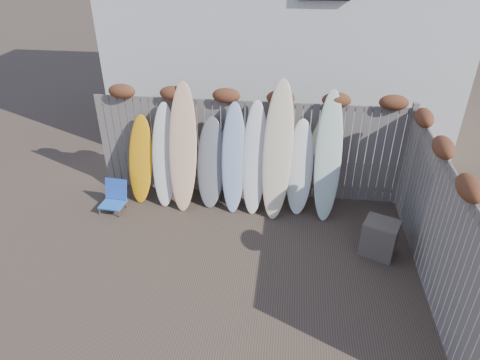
# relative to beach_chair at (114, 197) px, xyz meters

# --- Properties ---
(ground) EXTENTS (80.00, 80.00, 0.00)m
(ground) POSITION_rel_beach_chair_xyz_m (2.49, -1.49, -0.27)
(ground) COLOR #493A2D
(back_fence) EXTENTS (6.05, 0.28, 2.24)m
(back_fence) POSITION_rel_beach_chair_xyz_m (2.55, 0.90, 0.91)
(back_fence) COLOR slate
(back_fence) RESTS_ON ground
(right_fence) EXTENTS (0.28, 4.40, 2.24)m
(right_fence) POSITION_rel_beach_chair_xyz_m (5.49, -1.24, 0.87)
(right_fence) COLOR slate
(right_fence) RESTS_ON ground
(house) EXTENTS (8.50, 5.50, 6.33)m
(house) POSITION_rel_beach_chair_xyz_m (2.99, 5.01, 2.93)
(house) COLOR silver
(house) RESTS_ON ground
(beach_chair) EXTENTS (0.48, 0.51, 0.59)m
(beach_chair) POSITION_rel_beach_chair_xyz_m (0.00, 0.00, 0.00)
(beach_chair) COLOR blue
(beach_chair) RESTS_ON ground
(wooden_crate) EXTENTS (0.67, 0.62, 0.63)m
(wooden_crate) POSITION_rel_beach_chair_xyz_m (4.89, -0.74, 0.04)
(wooden_crate) COLOR #50483C
(wooden_crate) RESTS_ON ground
(lattice_panel) EXTENTS (0.25, 1.14, 1.73)m
(lattice_panel) POSITION_rel_beach_chair_xyz_m (5.61, -0.28, 0.59)
(lattice_panel) COLOR #4D422E
(lattice_panel) RESTS_ON ground
(surfboard_0) EXTENTS (0.54, 0.65, 1.70)m
(surfboard_0) POSITION_rel_beach_chair_xyz_m (0.43, 0.51, 0.58)
(surfboard_0) COLOR #FDA10E
(surfboard_0) RESTS_ON ground
(surfboard_1) EXTENTS (0.50, 0.72, 1.97)m
(surfboard_1) POSITION_rel_beach_chair_xyz_m (0.92, 0.48, 0.71)
(surfboard_1) COLOR silver
(surfboard_1) RESTS_ON ground
(surfboard_2) EXTENTS (0.56, 0.84, 2.38)m
(surfboard_2) POSITION_rel_beach_chair_xyz_m (1.31, 0.44, 0.91)
(surfboard_2) COLOR tan
(surfboard_2) RESTS_ON ground
(surfboard_3) EXTENTS (0.56, 0.63, 1.73)m
(surfboard_3) POSITION_rel_beach_chair_xyz_m (1.83, 0.50, 0.59)
(surfboard_3) COLOR slate
(surfboard_3) RESTS_ON ground
(surfboard_4) EXTENTS (0.48, 0.74, 2.04)m
(surfboard_4) POSITION_rel_beach_chair_xyz_m (2.28, 0.45, 0.75)
(surfboard_4) COLOR #96AACC
(surfboard_4) RESTS_ON ground
(surfboard_5) EXTENTS (0.48, 0.75, 2.09)m
(surfboard_5) POSITION_rel_beach_chair_xyz_m (2.68, 0.45, 0.77)
(surfboard_5) COLOR white
(surfboard_5) RESTS_ON ground
(surfboard_6) EXTENTS (0.62, 0.91, 2.49)m
(surfboard_6) POSITION_rel_beach_chair_xyz_m (3.10, 0.41, 0.97)
(surfboard_6) COLOR #F9E4B6
(surfboard_6) RESTS_ON ground
(surfboard_7) EXTENTS (0.50, 0.64, 1.77)m
(surfboard_7) POSITION_rel_beach_chair_xyz_m (3.53, 0.50, 0.61)
(surfboard_7) COLOR white
(surfboard_7) RESTS_ON ground
(surfboard_8) EXTENTS (0.49, 0.82, 2.33)m
(surfboard_8) POSITION_rel_beach_chair_xyz_m (4.02, 0.44, 0.89)
(surfboard_8) COLOR silver
(surfboard_8) RESTS_ON ground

